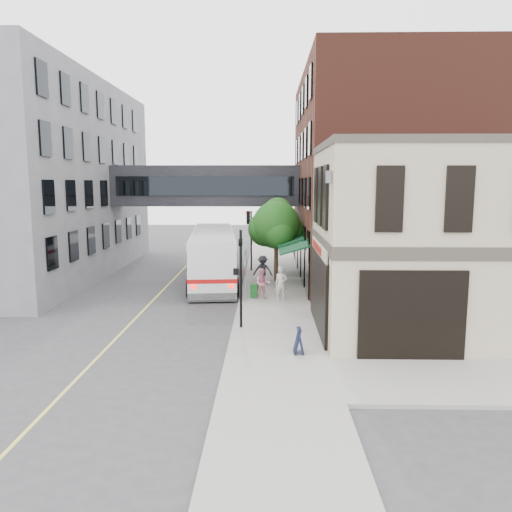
{
  "coord_description": "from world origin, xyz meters",
  "views": [
    {
      "loc": [
        1.58,
        -20.22,
        6.74
      ],
      "look_at": [
        1.03,
        4.63,
        3.08
      ],
      "focal_mm": 35.0,
      "sensor_mm": 36.0,
      "label": 1
    }
  ],
  "objects_px": {
    "pedestrian_b": "(263,284)",
    "sandwich_board": "(299,341)",
    "bus": "(213,254)",
    "pedestrian_c": "(263,270)",
    "newspaper_box": "(254,291)",
    "pedestrian_a": "(281,283)"
  },
  "relations": [
    {
      "from": "pedestrian_a",
      "to": "pedestrian_b",
      "type": "bearing_deg",
      "value": 158.49
    },
    {
      "from": "pedestrian_a",
      "to": "sandwich_board",
      "type": "bearing_deg",
      "value": -92.34
    },
    {
      "from": "bus",
      "to": "pedestrian_c",
      "type": "bearing_deg",
      "value": -28.68
    },
    {
      "from": "pedestrian_b",
      "to": "newspaper_box",
      "type": "height_order",
      "value": "pedestrian_b"
    },
    {
      "from": "pedestrian_c",
      "to": "sandwich_board",
      "type": "distance_m",
      "value": 13.1
    },
    {
      "from": "bus",
      "to": "pedestrian_b",
      "type": "distance_m",
      "value": 6.63
    },
    {
      "from": "bus",
      "to": "newspaper_box",
      "type": "distance_m",
      "value": 6.31
    },
    {
      "from": "bus",
      "to": "pedestrian_c",
      "type": "height_order",
      "value": "bus"
    },
    {
      "from": "bus",
      "to": "pedestrian_b",
      "type": "xyz_separation_m",
      "value": [
        3.43,
        -5.61,
        -0.9
      ]
    },
    {
      "from": "pedestrian_a",
      "to": "bus",
      "type": "bearing_deg",
      "value": 121.97
    },
    {
      "from": "pedestrian_a",
      "to": "pedestrian_c",
      "type": "height_order",
      "value": "pedestrian_c"
    },
    {
      "from": "newspaper_box",
      "to": "sandwich_board",
      "type": "height_order",
      "value": "sandwich_board"
    },
    {
      "from": "bus",
      "to": "newspaper_box",
      "type": "height_order",
      "value": "bus"
    },
    {
      "from": "bus",
      "to": "sandwich_board",
      "type": "xyz_separation_m",
      "value": [
        4.92,
        -14.87,
        -1.27
      ]
    },
    {
      "from": "pedestrian_a",
      "to": "pedestrian_b",
      "type": "distance_m",
      "value": 1.1
    },
    {
      "from": "pedestrian_a",
      "to": "pedestrian_b",
      "type": "relative_size",
      "value": 1.09
    },
    {
      "from": "pedestrian_b",
      "to": "sandwich_board",
      "type": "bearing_deg",
      "value": -86.2
    },
    {
      "from": "bus",
      "to": "pedestrian_b",
      "type": "bearing_deg",
      "value": -58.55
    },
    {
      "from": "bus",
      "to": "pedestrian_c",
      "type": "distance_m",
      "value": 3.97
    },
    {
      "from": "bus",
      "to": "pedestrian_c",
      "type": "xyz_separation_m",
      "value": [
        3.41,
        -1.86,
        -0.8
      ]
    },
    {
      "from": "newspaper_box",
      "to": "pedestrian_a",
      "type": "bearing_deg",
      "value": -9.36
    },
    {
      "from": "sandwich_board",
      "to": "newspaper_box",
      "type": "bearing_deg",
      "value": 100.38
    }
  ]
}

